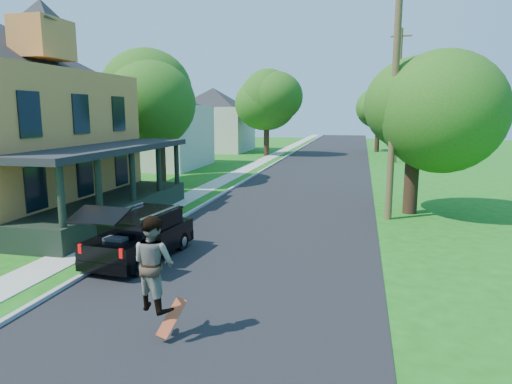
% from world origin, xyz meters
% --- Properties ---
extents(ground, '(140.00, 140.00, 0.00)m').
position_xyz_m(ground, '(0.00, 0.00, 0.00)').
color(ground, '#155D12').
rests_on(ground, ground).
extents(street, '(8.00, 120.00, 0.02)m').
position_xyz_m(street, '(0.00, 20.00, 0.00)').
color(street, black).
rests_on(street, ground).
extents(curb, '(0.15, 120.00, 0.12)m').
position_xyz_m(curb, '(-4.05, 20.00, 0.00)').
color(curb, '#9D9D98').
rests_on(curb, ground).
extents(sidewalk, '(1.30, 120.00, 0.03)m').
position_xyz_m(sidewalk, '(-5.60, 20.00, 0.00)').
color(sidewalk, '#9E9F96').
rests_on(sidewalk, ground).
extents(front_walk, '(6.50, 1.20, 0.03)m').
position_xyz_m(front_walk, '(-9.50, 6.00, 0.00)').
color(front_walk, '#9E9F96').
rests_on(front_walk, ground).
extents(neighbor_house_mid, '(12.78, 12.78, 8.30)m').
position_xyz_m(neighbor_house_mid, '(-13.50, 24.00, 4.19)').
color(neighbor_house_mid, beige).
rests_on(neighbor_house_mid, ground).
extents(neighbor_house_far, '(12.78, 12.78, 8.30)m').
position_xyz_m(neighbor_house_far, '(-13.50, 40.00, 4.19)').
color(neighbor_house_far, beige).
rests_on(neighbor_house_far, ground).
extents(black_suv, '(2.00, 4.37, 1.97)m').
position_xyz_m(black_suv, '(-3.20, 1.50, 0.75)').
color(black_suv, black).
rests_on(black_suv, ground).
extents(skateboarder, '(1.12, 1.02, 1.88)m').
position_xyz_m(skateboarder, '(-0.58, -3.00, 1.59)').
color(skateboarder, black).
rests_on(skateboarder, ground).
extents(skateboard, '(0.40, 0.72, 0.63)m').
position_xyz_m(skateboard, '(-0.30, -2.88, 0.39)').
color(skateboard, '#A0300D').
rests_on(skateboard, ground).
extents(tree_left_mid, '(7.00, 6.72, 8.59)m').
position_xyz_m(tree_left_mid, '(-8.96, 15.56, 5.71)').
color(tree_left_mid, black).
rests_on(tree_left_mid, ground).
extents(tree_left_far, '(7.15, 6.97, 9.34)m').
position_xyz_m(tree_left_far, '(-6.38, 35.67, 5.96)').
color(tree_left_far, black).
rests_on(tree_left_far, ground).
extents(tree_right_near, '(5.16, 4.92, 7.79)m').
position_xyz_m(tree_right_near, '(5.46, 10.27, 5.15)').
color(tree_right_near, black).
rests_on(tree_right_near, ground).
extents(tree_right_mid, '(6.22, 6.05, 8.92)m').
position_xyz_m(tree_right_mid, '(7.92, 34.66, 5.78)').
color(tree_right_mid, black).
rests_on(tree_right_mid, ground).
extents(tree_right_far, '(6.56, 6.72, 7.86)m').
position_xyz_m(tree_right_far, '(4.98, 42.97, 5.07)').
color(tree_right_far, black).
rests_on(tree_right_far, ground).
extents(utility_pole_near, '(1.75, 0.41, 11.25)m').
position_xyz_m(utility_pole_near, '(4.50, 8.82, 5.79)').
color(utility_pole_near, '#4D3C23').
rests_on(utility_pole_near, ground).
extents(utility_pole_far, '(1.80, 0.39, 11.59)m').
position_xyz_m(utility_pole_far, '(6.26, 31.83, 5.96)').
color(utility_pole_far, '#4D3C23').
rests_on(utility_pole_far, ground).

